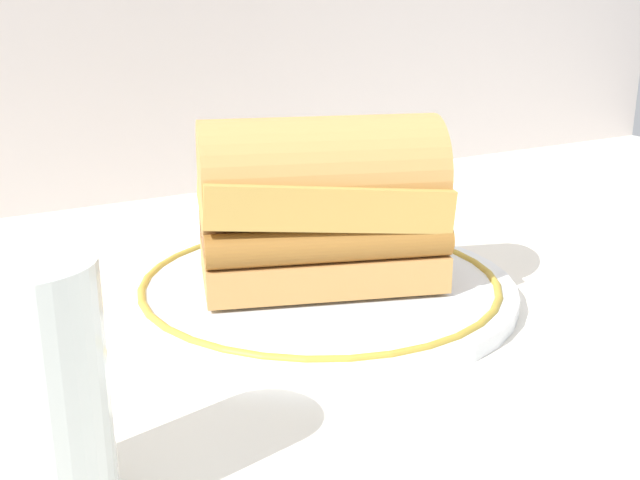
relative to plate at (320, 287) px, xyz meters
name	(u,v)px	position (x,y,z in m)	size (l,w,h in m)	color
ground_plane	(341,286)	(0.03, 0.01, -0.01)	(1.50, 1.50, 0.00)	white
plate	(320,287)	(0.00, 0.00, 0.00)	(0.29, 0.29, 0.01)	white
sausage_sandwich	(320,202)	(0.00, 0.00, 0.07)	(0.20, 0.15, 0.12)	tan
drinking_glass	(37,411)	(-0.23, -0.16, 0.04)	(0.06, 0.06, 0.12)	silver
butter_knife	(52,323)	(-0.19, 0.04, 0.00)	(0.15, 0.10, 0.01)	silver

